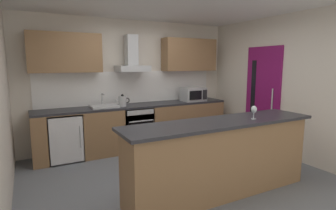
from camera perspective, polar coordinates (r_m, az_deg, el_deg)
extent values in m
cube|color=slate|center=(4.36, 1.58, -14.67)|extent=(5.45, 4.74, 0.02)
cube|color=white|center=(4.09, 1.74, 21.28)|extent=(5.45, 4.74, 0.02)
cube|color=silver|center=(5.77, -7.86, 4.49)|extent=(5.45, 0.12, 2.60)
cube|color=silver|center=(5.51, 22.84, 3.69)|extent=(0.12, 4.74, 2.60)
cube|color=white|center=(5.71, -7.60, 3.75)|extent=(3.78, 0.02, 0.66)
cube|color=olive|center=(5.55, -6.32, -4.74)|extent=(3.91, 0.60, 0.86)
cube|color=#28282D|center=(5.47, -6.40, -0.15)|extent=(3.91, 0.60, 0.04)
cube|color=olive|center=(3.68, 11.01, -11.18)|extent=(2.59, 0.52, 0.95)
cube|color=#28282D|center=(3.54, 11.24, -3.60)|extent=(2.69, 0.64, 0.04)
cube|color=olive|center=(5.23, -20.88, 10.26)|extent=(1.25, 0.32, 0.70)
cube|color=olive|center=(6.13, 4.51, 10.50)|extent=(1.25, 0.32, 0.70)
cube|color=#7A1456|center=(5.73, 19.33, 1.28)|extent=(0.04, 0.85, 2.05)
cube|color=black|center=(5.86, 17.51, 2.54)|extent=(0.01, 0.11, 1.31)
cylinder|color=#B7BABC|center=(5.52, 21.11, 0.92)|extent=(0.03, 0.03, 0.45)
cube|color=slate|center=(5.51, -6.89, -4.55)|extent=(0.60, 0.56, 0.80)
cube|color=black|center=(5.26, -5.73, -5.89)|extent=(0.50, 0.02, 0.48)
cube|color=#B7BABC|center=(5.17, -5.80, -1.55)|extent=(0.54, 0.02, 0.09)
cylinder|color=#B7BABC|center=(5.17, -5.63, -3.40)|extent=(0.49, 0.02, 0.02)
cube|color=white|center=(5.20, -21.00, -6.26)|extent=(0.58, 0.56, 0.85)
cube|color=silver|center=(4.93, -20.58, -7.08)|extent=(0.55, 0.02, 0.80)
cylinder|color=#B7BABC|center=(4.93, -18.02, -6.43)|extent=(0.02, 0.02, 0.38)
cube|color=#B7BABC|center=(5.99, 5.34, 2.29)|extent=(0.50, 0.36, 0.30)
cube|color=black|center=(5.80, 5.87, 2.07)|extent=(0.30, 0.02, 0.19)
cube|color=black|center=(5.94, 7.80, 2.19)|extent=(0.10, 0.01, 0.21)
cube|color=silver|center=(5.23, -13.34, -0.27)|extent=(0.50, 0.40, 0.04)
cylinder|color=#B7BABC|center=(5.34, -13.73, 1.07)|extent=(0.03, 0.03, 0.26)
cylinder|color=#B7BABC|center=(5.25, -13.56, 2.27)|extent=(0.03, 0.16, 0.03)
cylinder|color=#B7BABC|center=(5.28, -9.58, 0.79)|extent=(0.15, 0.15, 0.20)
sphere|color=black|center=(5.27, -9.61, 1.99)|extent=(0.06, 0.06, 0.06)
cone|color=#B7BABC|center=(5.25, -10.63, 1.14)|extent=(0.09, 0.04, 0.07)
torus|color=black|center=(5.31, -8.66, 0.96)|extent=(0.11, 0.02, 0.11)
cube|color=#B7BABC|center=(5.45, -7.50, 7.62)|extent=(0.62, 0.45, 0.12)
cube|color=#B7BABC|center=(5.51, -7.76, 11.37)|extent=(0.22, 0.22, 0.60)
cylinder|color=silver|center=(3.76, 17.60, -2.78)|extent=(0.07, 0.07, 0.01)
cylinder|color=silver|center=(3.75, 17.64, -2.06)|extent=(0.01, 0.01, 0.09)
ellipsoid|color=silver|center=(3.74, 17.69, -0.87)|extent=(0.08, 0.08, 0.10)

